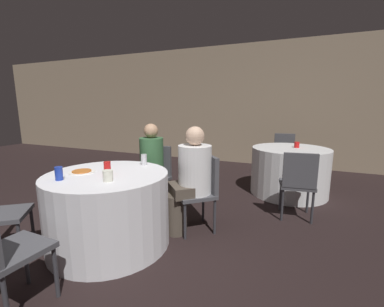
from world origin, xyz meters
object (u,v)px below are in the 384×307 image
at_px(table_near, 109,209).
at_px(soda_can_silver, 144,160).
at_px(chair_far_south, 298,180).
at_px(chair_near_northeast, 202,186).
at_px(person_white_shirt, 190,179).
at_px(soda_can_blue, 59,173).
at_px(chair_far_north, 284,151).
at_px(person_green_jacket, 149,170).
at_px(soda_can_red, 107,168).
at_px(table_far, 289,171).
at_px(chair_near_north, 155,172).
at_px(pizza_plate_near, 82,172).

xyz_separation_m(table_near, soda_can_silver, (0.13, 0.46, 0.43)).
bearing_deg(chair_far_south, soda_can_silver, -158.60).
bearing_deg(chair_near_northeast, person_white_shirt, 90.00).
height_order(person_white_shirt, soda_can_blue, person_white_shirt).
relative_size(chair_far_north, person_green_jacket, 0.73).
relative_size(soda_can_red, soda_can_blue, 1.00).
distance_m(table_far, chair_near_north, 2.13).
bearing_deg(person_green_jacket, soda_can_blue, 77.58).
relative_size(chair_far_north, soda_can_blue, 6.99).
xyz_separation_m(table_near, chair_near_northeast, (0.74, 0.68, 0.14)).
bearing_deg(chair_near_north, soda_can_red, 90.98).
distance_m(person_green_jacket, pizza_plate_near, 0.94).
xyz_separation_m(person_green_jacket, pizza_plate_near, (-0.21, -0.90, 0.17)).
bearing_deg(chair_far_south, chair_near_north, -176.84).
height_order(chair_near_north, pizza_plate_near, chair_near_north).
distance_m(table_far, chair_far_north, 1.01).
xyz_separation_m(chair_far_north, person_white_shirt, (-0.80, -2.76, 0.09)).
distance_m(table_near, soda_can_blue, 0.60).
bearing_deg(soda_can_silver, table_far, 52.33).
bearing_deg(chair_far_north, person_white_shirt, 65.05).
xyz_separation_m(pizza_plate_near, soda_can_red, (0.28, 0.05, 0.05)).
xyz_separation_m(chair_near_northeast, soda_can_silver, (-0.62, -0.22, 0.29)).
distance_m(pizza_plate_near, soda_can_red, 0.29).
relative_size(chair_far_south, soda_can_blue, 6.99).
relative_size(chair_far_south, pizza_plate_near, 3.32).
distance_m(table_far, chair_near_northeast, 1.87).
distance_m(pizza_plate_near, soda_can_silver, 0.65).
xyz_separation_m(chair_near_north, chair_far_north, (1.50, 2.33, 0.00)).
relative_size(table_far, person_green_jacket, 1.01).
bearing_deg(chair_far_south, chair_near_northeast, -153.36).
relative_size(table_near, chair_far_south, 1.40).
distance_m(chair_near_northeast, chair_near_north, 0.87).
bearing_deg(table_far, chair_far_south, -82.02).
relative_size(chair_far_south, chair_far_north, 1.00).
relative_size(pizza_plate_near, soda_can_silver, 2.11).
relative_size(pizza_plate_near, soda_can_blue, 2.11).
bearing_deg(person_white_shirt, soda_can_red, 91.06).
bearing_deg(chair_far_south, chair_far_north, 90.37).
distance_m(chair_near_northeast, chair_far_south, 1.19).
bearing_deg(chair_far_north, chair_near_north, 48.50).
bearing_deg(chair_far_north, pizza_plate_near, 54.64).
bearing_deg(soda_can_blue, chair_far_north, 65.55).
bearing_deg(person_white_shirt, soda_can_silver, 61.00).
height_order(chair_near_northeast, soda_can_blue, soda_can_blue).
xyz_separation_m(person_white_shirt, person_green_jacket, (-0.69, 0.26, -0.03)).
bearing_deg(table_near, soda_can_blue, -124.82).
xyz_separation_m(table_far, person_green_jacket, (-1.64, -1.50, 0.21)).
distance_m(chair_near_northeast, pizza_plate_near, 1.27).
bearing_deg(soda_can_blue, chair_near_north, 82.78).
bearing_deg(soda_can_red, pizza_plate_near, -169.88).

